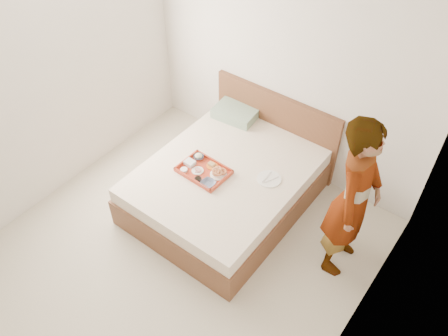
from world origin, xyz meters
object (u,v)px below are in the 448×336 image
at_px(bed, 226,186).
at_px(dinner_plate, 269,179).
at_px(person, 354,200).
at_px(tray, 204,171).

xyz_separation_m(bed, dinner_plate, (0.45, 0.15, 0.27)).
bearing_deg(person, dinner_plate, 80.42).
xyz_separation_m(tray, person, (1.53, 0.27, 0.34)).
xyz_separation_m(dinner_plate, person, (0.92, -0.07, 0.35)).
bearing_deg(bed, tray, -130.68).
bearing_deg(dinner_plate, bed, -161.78).
distance_m(dinner_plate, person, 0.99).
relative_size(bed, tray, 3.84).
height_order(bed, dinner_plate, dinner_plate).
height_order(bed, tray, tray).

